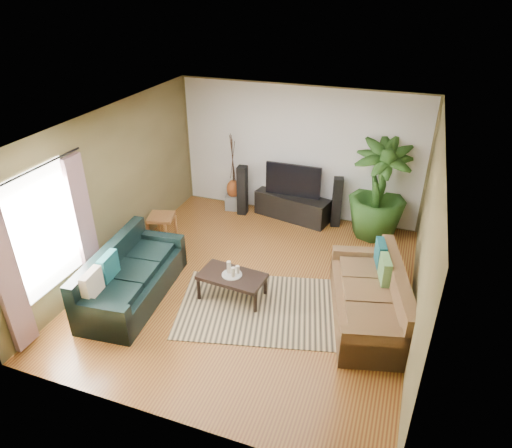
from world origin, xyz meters
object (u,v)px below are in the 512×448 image
at_px(sofa_right, 368,295).
at_px(potted_plant, 379,190).
at_px(coffee_table, 232,286).
at_px(sofa_left, 132,274).
at_px(speaker_left, 242,190).
at_px(tv_stand, 292,207).
at_px(vase, 233,189).
at_px(television, 293,180).
at_px(side_table, 162,227).
at_px(speaker_right, 337,202).
at_px(pedestal, 234,202).

height_order(sofa_right, potted_plant, potted_plant).
bearing_deg(coffee_table, sofa_right, 10.51).
height_order(sofa_left, speaker_left, speaker_left).
bearing_deg(tv_stand, vase, -167.58).
relative_size(television, side_table, 2.33).
bearing_deg(speaker_right, sofa_left, -140.12).
bearing_deg(vase, side_table, -116.31).
relative_size(pedestal, vase, 0.78).
distance_m(vase, side_table, 1.85).
distance_m(tv_stand, pedestal, 1.32).
relative_size(potted_plant, vase, 4.71).
bearing_deg(speaker_right, side_table, -164.92).
height_order(television, potted_plant, potted_plant).
bearing_deg(tv_stand, sofa_left, -103.09).
distance_m(sofa_right, television, 3.32).
height_order(coffee_table, potted_plant, potted_plant).
xyz_separation_m(sofa_right, potted_plant, (-0.21, 2.57, 0.54)).
distance_m(sofa_left, pedestal, 3.42).
distance_m(sofa_left, speaker_left, 3.30).
bearing_deg(sofa_left, pedestal, -10.82).
bearing_deg(side_table, pedestal, 63.69).
height_order(sofa_right, speaker_right, speaker_right).
relative_size(sofa_right, vase, 5.15).
xyz_separation_m(sofa_right, pedestal, (-3.21, 2.69, -0.27)).
xyz_separation_m(speaker_right, vase, (-2.23, 0.00, -0.05)).
relative_size(television, pedestal, 3.58).
relative_size(coffee_table, television, 0.89).
xyz_separation_m(potted_plant, vase, (-3.00, 0.12, -0.50)).
xyz_separation_m(speaker_left, pedestal, (-0.27, 0.15, -0.37)).
relative_size(sofa_left, speaker_left, 1.99).
xyz_separation_m(speaker_left, side_table, (-1.08, -1.50, -0.29)).
bearing_deg(television, speaker_right, 0.00).
height_order(television, speaker_left, television).
height_order(speaker_left, speaker_right, speaker_left).
bearing_deg(tv_stand, side_table, -129.82).
xyz_separation_m(sofa_left, tv_stand, (1.62, 3.40, -0.17)).
distance_m(sofa_left, television, 3.79).
relative_size(sofa_right, coffee_table, 2.06).
bearing_deg(vase, coffee_table, -68.28).
bearing_deg(sofa_right, speaker_right, -174.13).
bearing_deg(sofa_right, vase, -144.14).
height_order(speaker_right, potted_plant, potted_plant).
xyz_separation_m(sofa_left, vase, (0.31, 3.40, 0.04)).
height_order(vase, side_table, vase).
bearing_deg(television, tv_stand, 0.00).
distance_m(speaker_right, vase, 2.23).
relative_size(television, speaker_left, 1.07).
distance_m(sofa_left, sofa_right, 3.59).
bearing_deg(side_table, speaker_left, 54.23).
bearing_deg(pedestal, potted_plant, -2.23).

